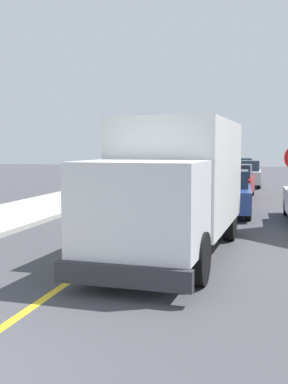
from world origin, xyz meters
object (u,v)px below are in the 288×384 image
at_px(parked_car_near, 226,194).
at_px(parked_car_mid, 235,182).
at_px(box_truck, 176,180).
at_px(parked_car_furthest, 241,169).
at_px(parked_car_far, 246,174).

height_order(parked_car_near, parked_car_mid, same).
distance_m(box_truck, parked_car_furthest, 26.74).
bearing_deg(parked_car_near, parked_car_furthest, 91.34).
distance_m(parked_car_far, parked_car_furthest, 6.62).
xyz_separation_m(parked_car_near, parked_car_furthest, (-0.46, 19.71, 0.00)).
bearing_deg(parked_car_far, parked_car_furthest, 95.92).
bearing_deg(parked_car_near, parked_car_far, 89.03).
bearing_deg(box_truck, parked_car_mid, 87.52).
distance_m(parked_car_near, parked_car_furthest, 19.71).
bearing_deg(parked_car_furthest, parked_car_near, -88.66).
bearing_deg(parked_car_mid, box_truck, -92.48).
bearing_deg(parked_car_far, parked_car_near, -90.97).
distance_m(box_truck, parked_car_far, 20.18).
height_order(box_truck, parked_car_far, box_truck).
bearing_deg(parked_car_furthest, box_truck, -90.41).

